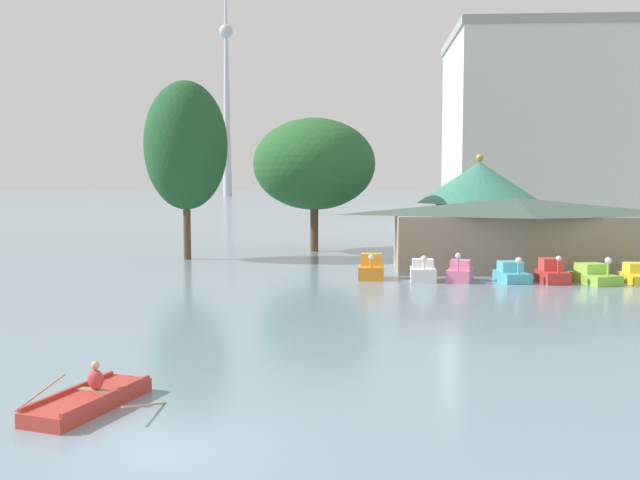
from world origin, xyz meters
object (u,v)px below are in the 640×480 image
(shoreline_tree_tall_left, at_px, (186,146))
(boathouse, at_px, (515,233))
(pedal_boat_lime, at_px, (594,275))
(background_building_block, at_px, (559,132))
(pedal_boat_cyan, at_px, (512,273))
(pedal_boat_pink, at_px, (460,272))
(pedal_boat_orange, at_px, (371,269))
(pedal_boat_white, at_px, (423,272))
(pedal_boat_yellow, at_px, (640,275))
(rowboat_with_rower, at_px, (89,400))
(pedal_boat_red, at_px, (552,273))
(distant_broadcast_tower, at_px, (226,54))
(shoreline_tree_mid, at_px, (314,164))
(green_roof_pavilion, at_px, (479,198))

(shoreline_tree_tall_left, bearing_deg, boathouse, -13.73)
(pedal_boat_lime, xyz_separation_m, background_building_block, (11.22, 48.34, 11.82))
(shoreline_tree_tall_left, bearing_deg, pedal_boat_cyan, -26.91)
(pedal_boat_pink, bearing_deg, pedal_boat_orange, -82.91)
(background_building_block, bearing_deg, pedal_boat_orange, -117.07)
(pedal_boat_white, relative_size, background_building_block, 0.08)
(pedal_boat_yellow, xyz_separation_m, boathouse, (-5.92, 5.82, 2.07))
(rowboat_with_rower, height_order, pedal_boat_lime, pedal_boat_lime)
(pedal_boat_cyan, bearing_deg, pedal_boat_yellow, 80.67)
(pedal_boat_red, distance_m, shoreline_tree_tall_left, 28.31)
(pedal_boat_red, height_order, distant_broadcast_tower, distant_broadcast_tower)
(pedal_boat_pink, height_order, pedal_boat_lime, pedal_boat_pink)
(pedal_boat_yellow, relative_size, shoreline_tree_tall_left, 0.21)
(rowboat_with_rower, distance_m, boathouse, 34.74)
(background_building_block, xyz_separation_m, distant_broadcast_tower, (-97.30, 291.05, 64.26))
(shoreline_tree_tall_left, distance_m, background_building_block, 52.95)
(rowboat_with_rower, height_order, pedal_boat_white, pedal_boat_white)
(pedal_boat_white, xyz_separation_m, pedal_boat_cyan, (5.22, 0.08, -0.06))
(pedal_boat_lime, bearing_deg, pedal_boat_cyan, -112.69)
(pedal_boat_white, relative_size, distant_broadcast_tower, 0.01)
(rowboat_with_rower, distance_m, pedal_boat_cyan, 29.23)
(shoreline_tree_mid, bearing_deg, pedal_boat_lime, -47.24)
(green_roof_pavilion, relative_size, shoreline_tree_mid, 0.96)
(pedal_boat_orange, bearing_deg, distant_broadcast_tower, -166.08)
(pedal_boat_white, bearing_deg, pedal_boat_yellow, 91.07)
(pedal_boat_white, bearing_deg, boathouse, 132.37)
(pedal_boat_cyan, bearing_deg, pedal_boat_red, 73.59)
(pedal_boat_lime, bearing_deg, green_roof_pavilion, 170.74)
(pedal_boat_orange, relative_size, pedal_boat_lime, 0.69)
(rowboat_with_rower, xyz_separation_m, distant_broadcast_tower, (-65.61, 363.50, 76.31))
(pedal_boat_white, height_order, pedal_boat_cyan, pedal_boat_white)
(pedal_boat_orange, relative_size, pedal_boat_pink, 0.85)
(pedal_boat_pink, bearing_deg, distant_broadcast_tower, -152.20)
(pedal_boat_red, bearing_deg, pedal_boat_lime, 83.49)
(pedal_boat_pink, relative_size, pedal_boat_yellow, 0.94)
(pedal_boat_pink, distance_m, pedal_boat_cyan, 3.04)
(pedal_boat_red, distance_m, distant_broadcast_tower, 357.64)
(pedal_boat_cyan, bearing_deg, pedal_boat_orange, -101.63)
(pedal_boat_white, height_order, shoreline_tree_tall_left, shoreline_tree_tall_left)
(pedal_boat_cyan, distance_m, distant_broadcast_tower, 356.79)
(boathouse, xyz_separation_m, shoreline_tree_mid, (-14.28, 13.00, 4.97))
(pedal_boat_cyan, bearing_deg, shoreline_tree_mid, -152.09)
(shoreline_tree_mid, bearing_deg, distant_broadcast_tower, 102.07)
(pedal_boat_white, distance_m, distant_broadcast_tower, 355.69)
(pedal_boat_red, bearing_deg, shoreline_tree_mid, -145.91)
(rowboat_with_rower, relative_size, background_building_block, 0.14)
(pedal_boat_orange, bearing_deg, pedal_boat_yellow, 88.13)
(background_building_block, bearing_deg, shoreline_tree_tall_left, -136.14)
(pedal_boat_cyan, relative_size, pedal_boat_red, 1.15)
(rowboat_with_rower, distance_m, pedal_boat_yellow, 33.53)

